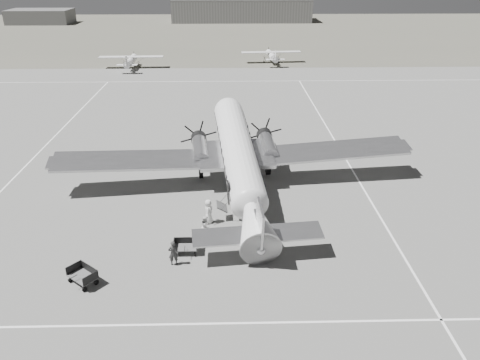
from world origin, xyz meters
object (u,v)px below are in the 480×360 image
ground_crew (173,253)px  dc3_airliner (239,161)px  light_plane_left (131,62)px  light_plane_right (272,57)px  baggage_cart_far (83,276)px  baggage_cart_near (186,247)px  ramp_agent (206,227)px  shed_secondary (41,16)px  passenger (209,211)px  hangar_main (241,10)px

ground_crew → dc3_airliner: bearing=-129.2°
light_plane_left → light_plane_right: size_ratio=1.02×
dc3_airliner → baggage_cart_far: dc3_airliner is taller
light_plane_right → baggage_cart_near: bearing=-104.2°
ramp_agent → shed_secondary: bearing=32.9°
passenger → light_plane_right: bearing=-0.5°
shed_secondary → ground_crew: shed_secondary is taller
light_plane_right → baggage_cart_far: bearing=-108.6°
light_plane_right → hangar_main: bearing=89.0°
hangar_main → shed_secondary: 60.22m
dc3_airliner → hangar_main: bearing=82.3°
baggage_cart_far → ramp_agent: ramp_agent is taller
dc3_airliner → baggage_cart_far: size_ratio=16.78×
light_plane_left → ramp_agent: light_plane_left is taller
dc3_airliner → ground_crew: 10.72m
shed_secondary → ramp_agent: shed_secondary is taller
light_plane_left → hangar_main: bearing=71.7°
baggage_cart_far → ramp_agent: 8.57m
shed_secondary → dc3_airliner: size_ratio=0.60×
light_plane_right → baggage_cart_far: (-16.57, -64.58, -0.64)m
light_plane_left → baggage_cart_far: light_plane_left is taller
shed_secondary → light_plane_left: 75.78m
baggage_cart_near → dc3_airliner: bearing=65.9°
shed_secondary → dc3_airliner: bearing=-63.6°
light_plane_left → baggage_cart_far: size_ratio=6.22×
hangar_main → dc3_airliner: (-3.35, -119.04, -0.42)m
baggage_cart_near → baggage_cart_far: size_ratio=0.90×
ground_crew → ramp_agent: (1.89, 3.14, -0.02)m
dc3_airliner → ground_crew: dc3_airliner is taller
shed_secondary → passenger: (54.33, -118.56, -1.08)m
light_plane_right → baggage_cart_far: 66.68m
shed_secondary → baggage_cart_near: (52.97, -122.41, -1.54)m
light_plane_left → light_plane_right: 25.27m
baggage_cart_near → ramp_agent: bearing=56.5°
hangar_main → light_plane_right: bearing=-86.7°
ramp_agent → passenger: bearing=5.2°
hangar_main → light_plane_left: (-21.14, -70.05, -2.14)m
baggage_cart_far → shed_secondary: bearing=150.5°
hangar_main → ground_crew: (-7.67, -128.64, -2.46)m
light_plane_right → ground_crew: size_ratio=6.56×
shed_secondary → light_plane_right: bearing=-43.6°
shed_secondary → baggage_cart_near: size_ratio=11.12×
shed_secondary → light_plane_right: (63.78, -60.84, -0.86)m
ground_crew → light_plane_left: bearing=-92.0°
light_plane_left → passenger: light_plane_left is taller
light_plane_right → ground_crew: light_plane_right is taller
dc3_airliner → baggage_cart_near: dc3_airliner is taller
hangar_main → baggage_cart_near: bearing=-93.2°
ramp_agent → light_plane_left: bearing=24.1°
passenger → ramp_agent: bearing=-174.6°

